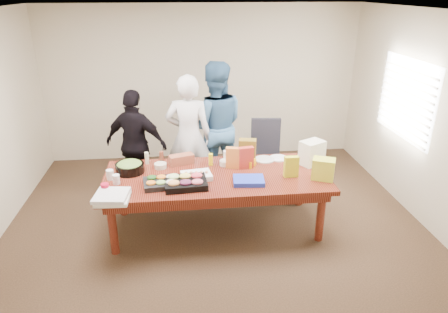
{
  "coord_description": "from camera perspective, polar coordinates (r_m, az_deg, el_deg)",
  "views": [
    {
      "loc": [
        -0.4,
        -4.58,
        2.94
      ],
      "look_at": [
        0.12,
        0.1,
        0.96
      ],
      "focal_mm": 32.38,
      "sensor_mm": 36.0,
      "label": 1
    }
  ],
  "objects": [
    {
      "name": "conference_table",
      "position": [
        5.26,
        -1.14,
        -6.32
      ],
      "size": [
        2.8,
        1.2,
        0.75
      ],
      "primitive_type": "cube",
      "color": "#4C1C0F",
      "rests_on": "floor"
    },
    {
      "name": "floor",
      "position": [
        5.46,
        -1.11,
        -9.85
      ],
      "size": [
        5.5,
        5.0,
        0.02
      ],
      "primitive_type": "cube",
      "color": "#47301E",
      "rests_on": "ground"
    },
    {
      "name": "kraft_bag",
      "position": [
        5.47,
        3.31,
        0.92
      ],
      "size": [
        0.25,
        0.18,
        0.3
      ],
      "primitive_type": "cube",
      "rotation": [
        0.0,
        0.0,
        -0.22
      ],
      "color": "brown",
      "rests_on": "conference_table"
    },
    {
      "name": "ceiling",
      "position": [
        4.6,
        -1.38,
        20.0
      ],
      "size": [
        5.5,
        5.0,
        0.02
      ],
      "primitive_type": "cube",
      "color": "white",
      "rests_on": "wall_back"
    },
    {
      "name": "veggie_tray",
      "position": [
        4.87,
        -8.84,
        -3.72
      ],
      "size": [
        0.45,
        0.38,
        0.06
      ],
      "primitive_type": "cube",
      "rotation": [
        0.0,
        0.0,
        0.13
      ],
      "color": "black",
      "rests_on": "conference_table"
    },
    {
      "name": "wall_right",
      "position": [
        5.78,
        27.14,
        4.34
      ],
      "size": [
        0.04,
        5.0,
        2.7
      ],
      "primitive_type": "cube",
      "color": "beige",
      "rests_on": "floor"
    },
    {
      "name": "window_blinds",
      "position": [
        6.19,
        23.96,
        7.46
      ],
      "size": [
        0.04,
        1.36,
        1.0
      ],
      "primitive_type": "cube",
      "color": "beige",
      "rests_on": "wall_right"
    },
    {
      "name": "dip_bowl_b",
      "position": [
        5.34,
        -8.95,
        -1.29
      ],
      "size": [
        0.19,
        0.19,
        0.06
      ],
      "primitive_type": "cylinder",
      "rotation": [
        0.0,
        0.0,
        -0.24
      ],
      "color": "beige",
      "rests_on": "conference_table"
    },
    {
      "name": "office_chair",
      "position": [
        6.13,
        6.18,
        -0.42
      ],
      "size": [
        0.6,
        0.6,
        1.06
      ],
      "primitive_type": "cube",
      "rotation": [
        0.0,
        0.0,
        -0.1
      ],
      "color": "black",
      "rests_on": "floor"
    },
    {
      "name": "wall_back",
      "position": [
        7.26,
        -3.05,
        10.19
      ],
      "size": [
        5.5,
        0.04,
        2.7
      ],
      "primitive_type": "cube",
      "color": "beige",
      "rests_on": "floor"
    },
    {
      "name": "wall_front",
      "position": [
        2.64,
        3.82,
        -14.14
      ],
      "size": [
        5.5,
        0.04,
        2.7
      ],
      "primitive_type": "cube",
      "color": "beige",
      "rests_on": "floor"
    },
    {
      "name": "window_panel",
      "position": [
        6.21,
        24.28,
        7.45
      ],
      "size": [
        0.03,
        1.4,
        1.1
      ],
      "primitive_type": "cube",
      "color": "white",
      "rests_on": "wall_right"
    },
    {
      "name": "dip_bowl_a",
      "position": [
        5.35,
        0.25,
        -0.9
      ],
      "size": [
        0.2,
        0.2,
        0.07
      ],
      "primitive_type": "cylinder",
      "rotation": [
        0.0,
        0.0,
        -0.27
      ],
      "color": "beige",
      "rests_on": "conference_table"
    },
    {
      "name": "chip_bag_red",
      "position": [
        5.24,
        3.1,
        -0.17
      ],
      "size": [
        0.21,
        0.11,
        0.29
      ],
      "primitive_type": "cube",
      "rotation": [
        0.0,
        0.0,
        0.18
      ],
      "color": "#B23023",
      "rests_on": "conference_table"
    },
    {
      "name": "pizza_box_lower",
      "position": [
        4.67,
        -15.4,
        -5.74
      ],
      "size": [
        0.37,
        0.37,
        0.04
      ],
      "primitive_type": "cube",
      "rotation": [
        0.0,
        0.0,
        -0.05
      ],
      "color": "white",
      "rests_on": "conference_table"
    },
    {
      "name": "sheet_cake",
      "position": [
        5.01,
        -3.92,
        -2.73
      ],
      "size": [
        0.4,
        0.32,
        0.06
      ],
      "primitive_type": "cube",
      "rotation": [
        0.0,
        0.0,
        0.14
      ],
      "color": "white",
      "rests_on": "conference_table"
    },
    {
      "name": "clear_cup_a",
      "position": [
        5.01,
        -14.97,
        -3.13
      ],
      "size": [
        0.1,
        0.1,
        0.12
      ],
      "primitive_type": "cylinder",
      "rotation": [
        0.0,
        0.0,
        -0.17
      ],
      "color": "silver",
      "rests_on": "conference_table"
    },
    {
      "name": "chip_bag_yellow",
      "position": [
        5.06,
        9.47,
        -1.42
      ],
      "size": [
        0.18,
        0.08,
        0.27
      ],
      "primitive_type": "cube",
      "rotation": [
        0.0,
        0.0,
        0.03
      ],
      "color": "yellow",
      "rests_on": "conference_table"
    },
    {
      "name": "chip_bag_blue",
      "position": [
        4.89,
        3.5,
        -3.4
      ],
      "size": [
        0.39,
        0.31,
        0.06
      ],
      "primitive_type": "cube",
      "rotation": [
        0.0,
        0.0,
        -0.09
      ],
      "color": "#2038C1",
      "rests_on": "conference_table"
    },
    {
      "name": "grocery_bag_white",
      "position": [
        5.47,
        12.31,
        0.53
      ],
      "size": [
        0.37,
        0.33,
        0.32
      ],
      "primitive_type": "cube",
      "rotation": [
        0.0,
        0.0,
        0.49
      ],
      "color": "white",
      "rests_on": "conference_table"
    },
    {
      "name": "dressing_bottle",
      "position": [
        5.43,
        -8.8,
        -0.18
      ],
      "size": [
        0.07,
        0.07,
        0.18
      ],
      "primitive_type": "cylinder",
      "rotation": [
        0.0,
        0.0,
        -0.2
      ],
      "color": "brown",
      "rests_on": "conference_table"
    },
    {
      "name": "grocery_bag_yellow",
      "position": [
        5.08,
        13.84,
        -1.72
      ],
      "size": [
        0.32,
        0.28,
        0.26
      ],
      "primitive_type": "cube",
      "rotation": [
        0.0,
        0.0,
        -0.42
      ],
      "color": "yellow",
      "rests_on": "conference_table"
    },
    {
      "name": "person_center",
      "position": [
        5.91,
        -4.99,
        2.78
      ],
      "size": [
        0.73,
        0.54,
        1.84
      ],
      "primitive_type": "imported",
      "rotation": [
        0.0,
        0.0,
        2.98
      ],
      "color": "silver",
      "rests_on": "floor"
    },
    {
      "name": "mustard_bottle",
      "position": [
        5.34,
        -1.89,
        -0.42
      ],
      "size": [
        0.06,
        0.06,
        0.16
      ],
      "primitive_type": "cylinder",
      "rotation": [
        0.0,
        0.0,
        0.15
      ],
      "color": "yellow",
      "rests_on": "conference_table"
    },
    {
      "name": "salad_bowl",
      "position": [
        5.28,
        -13.17,
        -1.59
      ],
      "size": [
        0.39,
        0.39,
        0.12
      ],
      "primitive_type": "cylinder",
      "rotation": [
        0.0,
        0.0,
        -0.08
      ],
      "color": "black",
      "rests_on": "conference_table"
    },
    {
      "name": "bread_loaf",
      "position": [
        5.41,
        -6.03,
        -0.4
      ],
      "size": [
        0.35,
        0.23,
        0.13
      ],
      "primitive_type": "cube",
      "rotation": [
        0.0,
        0.0,
        0.31
      ],
      "color": "brown",
      "rests_on": "conference_table"
    },
    {
      "name": "red_cup",
      "position": [
        4.82,
        -16.42,
        -4.37
      ],
      "size": [
        0.1,
        0.1,
        0.12
      ],
      "primitive_type": "cylinder",
      "rotation": [
        0.0,
        0.0,
        0.09
      ],
      "color": "#AD0D28",
      "rests_on": "conference_table"
    },
    {
      "name": "plate_a",
      "position": [
        5.55,
        5.72,
        -0.41
      ],
      "size": [
        0.34,
        0.34,
        0.02
      ],
      "primitive_type": "cylinder",
      "rotation": [
        0.0,
        0.0,
        -0.3
      ],
      "color": "silver",
      "rests_on": "conference_table"
    },
    {
      "name": "fruit_tray",
      "position": [
        4.82,
        -5.45,
        -3.74
      ],
      "size": [
        0.52,
        0.42,
        0.08
      ],
      "primitive_type": "cube",
      "rotation": [
        0.0,
        0.0,
        0.07
      ],
      "color": "black",
      "rests_on": "conference_table"
    },
    {
      "name": "banana_bunch",
      "position": [
        5.36,
        2.93,
        -0.75
      ],
      "size": [
        0.31,
        0.28,
        0.09
      ],
      "primitive_type": "cube",
      "rotation": [
        0.0,
        0.0,
        -0.65
      ],
      "color": "#E99D00",
      "rests_on": "conference_table"
    },
    {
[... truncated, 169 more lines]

